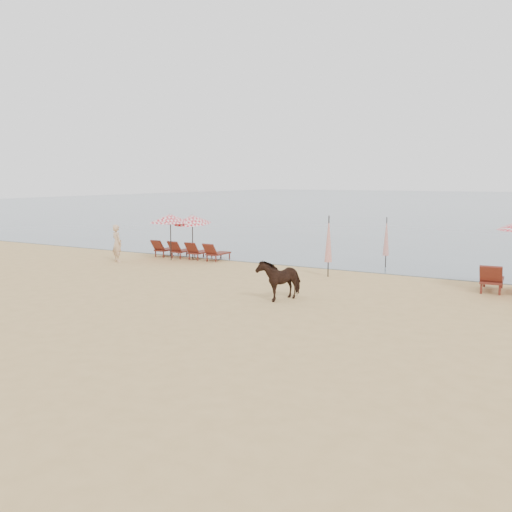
{
  "coord_description": "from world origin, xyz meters",
  "views": [
    {
      "loc": [
        9.25,
        -10.87,
        3.62
      ],
      "look_at": [
        0.0,
        5.0,
        1.1
      ],
      "focal_mm": 40.0,
      "sensor_mm": 36.0,
      "label": 1
    }
  ],
  "objects_px": {
    "umbrella_closed_left": "(329,239)",
    "beachgoer_left": "(117,243)",
    "cow": "(280,279)",
    "umbrella_open_left_b": "(192,219)",
    "umbrella_open_left_a": "(170,218)",
    "lounger_cluster_left": "(189,250)",
    "umbrella_closed_right": "(386,237)"
  },
  "relations": [
    {
      "from": "lounger_cluster_left",
      "to": "umbrella_open_left_a",
      "type": "distance_m",
      "value": 1.72
    },
    {
      "from": "cow",
      "to": "beachgoer_left",
      "type": "bearing_deg",
      "value": 177.89
    },
    {
      "from": "cow",
      "to": "umbrella_open_left_b",
      "type": "bearing_deg",
      "value": 159.56
    },
    {
      "from": "umbrella_open_left_a",
      "to": "beachgoer_left",
      "type": "bearing_deg",
      "value": -132.86
    },
    {
      "from": "umbrella_open_left_a",
      "to": "cow",
      "type": "height_order",
      "value": "umbrella_open_left_a"
    },
    {
      "from": "lounger_cluster_left",
      "to": "umbrella_open_left_a",
      "type": "bearing_deg",
      "value": -118.57
    },
    {
      "from": "umbrella_open_left_b",
      "to": "beachgoer_left",
      "type": "distance_m",
      "value": 3.41
    },
    {
      "from": "lounger_cluster_left",
      "to": "umbrella_open_left_b",
      "type": "xyz_separation_m",
      "value": [
        0.36,
        -0.23,
        1.43
      ]
    },
    {
      "from": "lounger_cluster_left",
      "to": "beachgoer_left",
      "type": "relative_size",
      "value": 2.12
    },
    {
      "from": "umbrella_open_left_b",
      "to": "umbrella_closed_right",
      "type": "distance_m",
      "value": 8.41
    },
    {
      "from": "lounger_cluster_left",
      "to": "beachgoer_left",
      "type": "xyz_separation_m",
      "value": [
        -2.07,
        -2.41,
        0.43
      ]
    },
    {
      "from": "cow",
      "to": "umbrella_closed_right",
      "type": "bearing_deg",
      "value": 99.3
    },
    {
      "from": "umbrella_closed_right",
      "to": "beachgoer_left",
      "type": "relative_size",
      "value": 1.26
    },
    {
      "from": "beachgoer_left",
      "to": "umbrella_closed_left",
      "type": "bearing_deg",
      "value": -151.16
    },
    {
      "from": "umbrella_closed_left",
      "to": "cow",
      "type": "height_order",
      "value": "umbrella_closed_left"
    },
    {
      "from": "umbrella_closed_right",
      "to": "beachgoer_left",
      "type": "xyz_separation_m",
      "value": [
        -10.56,
        -4.28,
        -0.45
      ]
    },
    {
      "from": "umbrella_open_left_a",
      "to": "umbrella_closed_right",
      "type": "distance_m",
      "value": 9.32
    },
    {
      "from": "umbrella_closed_right",
      "to": "lounger_cluster_left",
      "type": "bearing_deg",
      "value": -167.58
    },
    {
      "from": "umbrella_closed_left",
      "to": "umbrella_closed_right",
      "type": "bearing_deg",
      "value": 69.04
    },
    {
      "from": "umbrella_open_left_a",
      "to": "umbrella_closed_left",
      "type": "distance_m",
      "value": 7.75
    },
    {
      "from": "umbrella_open_left_b",
      "to": "cow",
      "type": "relative_size",
      "value": 1.44
    },
    {
      "from": "lounger_cluster_left",
      "to": "umbrella_closed_left",
      "type": "relative_size",
      "value": 1.53
    },
    {
      "from": "umbrella_open_left_b",
      "to": "umbrella_closed_left",
      "type": "bearing_deg",
      "value": 10.56
    },
    {
      "from": "umbrella_closed_right",
      "to": "umbrella_closed_left",
      "type": "bearing_deg",
      "value": -110.96
    },
    {
      "from": "umbrella_open_left_a",
      "to": "beachgoer_left",
      "type": "height_order",
      "value": "umbrella_open_left_a"
    },
    {
      "from": "umbrella_open_left_a",
      "to": "umbrella_closed_right",
      "type": "xyz_separation_m",
      "value": [
        8.91,
        2.65,
        -0.58
      ]
    },
    {
      "from": "lounger_cluster_left",
      "to": "umbrella_open_left_a",
      "type": "height_order",
      "value": "umbrella_open_left_a"
    },
    {
      "from": "umbrella_closed_right",
      "to": "cow",
      "type": "height_order",
      "value": "umbrella_closed_right"
    },
    {
      "from": "lounger_cluster_left",
      "to": "umbrella_closed_right",
      "type": "bearing_deg",
      "value": 12.3
    },
    {
      "from": "lounger_cluster_left",
      "to": "beachgoer_left",
      "type": "height_order",
      "value": "beachgoer_left"
    },
    {
      "from": "umbrella_closed_left",
      "to": "beachgoer_left",
      "type": "xyz_separation_m",
      "value": [
        -9.37,
        -1.17,
        -0.58
      ]
    },
    {
      "from": "umbrella_closed_right",
      "to": "cow",
      "type": "relative_size",
      "value": 1.42
    }
  ]
}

